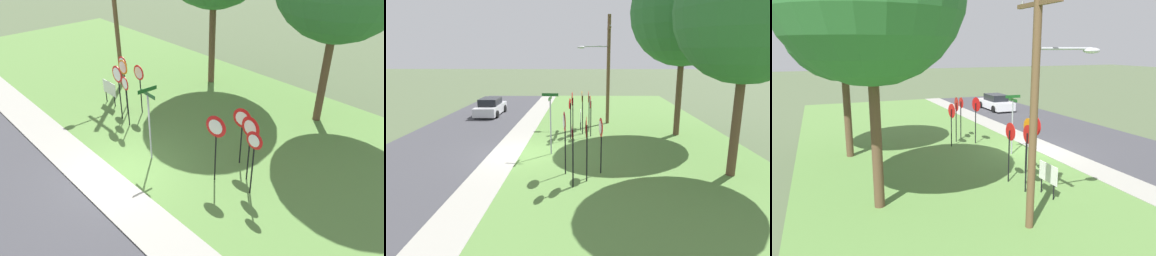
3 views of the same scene
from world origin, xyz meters
TOP-DOWN VIEW (x-y plane):
  - ground_plane at (0.00, 0.00)m, footprint 160.00×160.00m
  - road_asphalt at (0.00, -4.80)m, footprint 44.00×6.40m
  - sidewalk_strip at (0.00, -0.80)m, footprint 44.00×1.60m
  - grass_median at (0.00, 6.00)m, footprint 44.00×12.00m
  - stop_sign_near_left at (-4.09, 3.09)m, footprint 0.70×0.09m
  - stop_sign_near_right at (-3.56, 3.59)m, footprint 0.73×0.10m
  - stop_sign_far_left at (-2.92, 2.40)m, footprint 0.62×0.12m
  - stop_sign_far_center at (-4.77, 3.50)m, footprint 0.71×0.09m
  - stop_sign_far_right at (-3.68, 2.50)m, footprint 0.80×0.10m
  - yield_sign_near_left at (4.07, 2.75)m, footprint 0.66×0.11m
  - yield_sign_near_right at (2.68, 2.38)m, footprint 0.81×0.19m
  - yield_sign_far_left at (2.58, 3.89)m, footprint 0.80×0.15m
  - yield_sign_far_right at (3.47, 3.28)m, footprint 0.82×0.11m
  - street_name_post at (-0.04, 1.54)m, footprint 0.96×0.82m
  - utility_pole at (-7.31, 4.73)m, footprint 2.10×2.31m
  - notice_board at (-5.44, 2.98)m, footprint 1.10×0.07m
  - oak_tree_right at (2.69, 9.40)m, footprint 5.62×5.62m
  - parked_sedan_distant at (13.13, -4.08)m, footprint 4.27×1.90m

SIDE VIEW (x-z plane):
  - ground_plane at x=0.00m, z-range 0.00..0.00m
  - road_asphalt at x=0.00m, z-range 0.00..0.01m
  - grass_median at x=0.00m, z-range 0.00..0.04m
  - sidewalk_strip at x=0.00m, z-range 0.00..0.06m
  - parked_sedan_distant at x=13.13m, z-range -0.05..1.34m
  - notice_board at x=-5.44m, z-range 0.25..1.50m
  - stop_sign_far_left at x=-2.92m, z-range 0.56..2.99m
  - yield_sign_far_left at x=2.58m, z-range 0.64..3.06m
  - stop_sign_near_right at x=-3.56m, z-range 0.61..3.10m
  - street_name_post at x=-0.04m, z-range 0.33..3.43m
  - yield_sign_near_left at x=4.07m, z-range 0.65..3.19m
  - stop_sign_far_center at x=-4.77m, z-range 0.63..3.26m
  - stop_sign_near_left at x=-4.09m, z-range 0.65..3.38m
  - stop_sign_far_right at x=-3.68m, z-range 0.68..3.38m
  - yield_sign_far_right at x=3.47m, z-range 0.71..3.36m
  - yield_sign_near_right at x=2.68m, z-range 0.72..3.42m
  - utility_pole at x=-7.31m, z-range 0.38..7.91m
  - oak_tree_right at x=2.69m, z-range 1.93..11.36m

